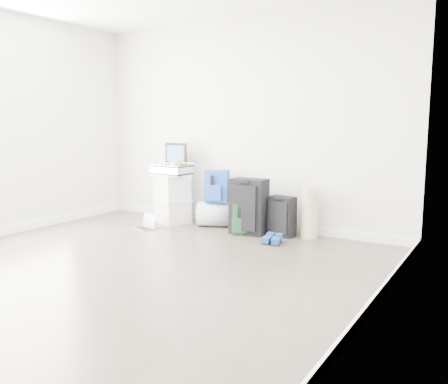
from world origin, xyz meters
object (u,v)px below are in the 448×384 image
Objects in this scene: briefcase at (172,170)px; laptop at (146,225)px; boxes_stack at (172,198)px; duffel_bag at (218,214)px; carry_on at (282,216)px; large_suitcase at (248,207)px.

briefcase is 0.86m from laptop.
boxes_stack is 1.25× the size of duffel_bag.
carry_on is (1.64, 0.04, -0.09)m from boxes_stack.
briefcase is at bearing 166.95° from duffel_bag.
laptop is at bearing -153.44° from carry_on.
large_suitcase is at bearing -1.83° from briefcase.
briefcase is 0.98× the size of carry_on.
boxes_stack reaches higher than carry_on.
boxes_stack is 2.19× the size of laptop.
boxes_stack is at bearing 0.00° from briefcase.
carry_on is at bearing 32.75° from laptop.
briefcase is at bearing 174.98° from large_suitcase.
boxes_stack is at bearing 166.95° from duffel_bag.
carry_on is at bearing 25.01° from boxes_stack.
large_suitcase is at bearing 20.71° from boxes_stack.
carry_on is 1.61× the size of laptop.
briefcase is at bearing 100.04° from laptop.
large_suitcase is 2.26× the size of laptop.
large_suitcase reaches higher than boxes_stack.
briefcase is 0.69× the size of large_suitcase.
briefcase reaches higher than duffel_bag.
laptop is (-0.04, -0.52, -0.29)m from boxes_stack.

